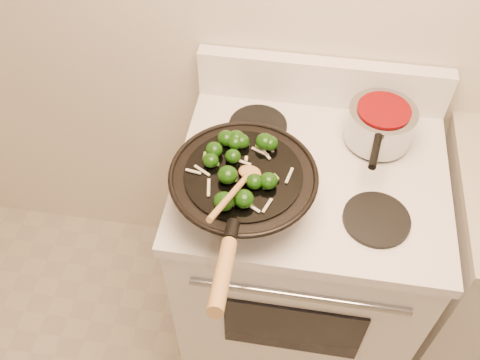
# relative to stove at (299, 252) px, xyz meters

# --- Properties ---
(stove) EXTENTS (0.78, 0.67, 1.08)m
(stove) POSITION_rel_stove_xyz_m (0.00, 0.00, 0.00)
(stove) COLOR white
(stove) RESTS_ON ground
(wok) EXTENTS (0.39, 0.64, 0.25)m
(wok) POSITION_rel_stove_xyz_m (-0.18, -0.16, 0.53)
(wok) COLOR black
(wok) RESTS_ON stove
(stirfry) EXTENTS (0.27, 0.26, 0.05)m
(stirfry) POSITION_rel_stove_xyz_m (-0.19, -0.13, 0.60)
(stirfry) COLOR #103208
(stirfry) RESTS_ON wok
(wooden_spoon) EXTENTS (0.10, 0.26, 0.11)m
(wooden_spoon) POSITION_rel_stove_xyz_m (-0.18, -0.22, 0.62)
(wooden_spoon) COLOR #A77741
(wooden_spoon) RESTS_ON wok
(saucepan) EXTENTS (0.20, 0.32, 0.12)m
(saucepan) POSITION_rel_stove_xyz_m (0.18, 0.14, 0.52)
(saucepan) COLOR #989BA1
(saucepan) RESTS_ON stove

